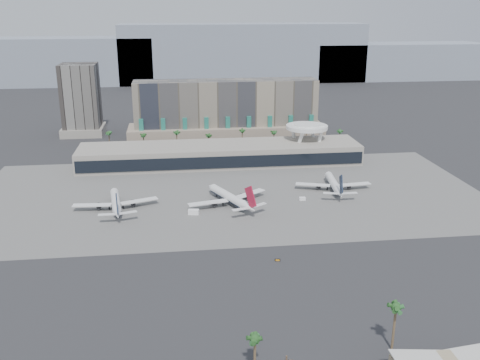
{
  "coord_description": "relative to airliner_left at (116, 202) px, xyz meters",
  "views": [
    {
      "loc": [
        -26.76,
        -203.6,
        93.54
      ],
      "look_at": [
        3.42,
        40.0,
        12.19
      ],
      "focal_mm": 40.0,
      "sensor_mm": 36.0,
      "label": 1
    }
  ],
  "objects": [
    {
      "name": "office_tower",
      "position": [
        -38.81,
        160.42,
        19.31
      ],
      "size": [
        30.0,
        30.0,
        52.0
      ],
      "color": "black",
      "rests_on": "ground"
    },
    {
      "name": "ground",
      "position": [
        56.19,
        -39.58,
        -3.63
      ],
      "size": [
        900.0,
        900.0,
        0.0
      ],
      "primitive_type": "plane",
      "color": "#232326",
      "rests_on": "ground"
    },
    {
      "name": "palm_row",
      "position": [
        63.19,
        105.42,
        6.87
      ],
      "size": [
        157.8,
        2.8,
        13.1
      ],
      "color": "brown",
      "rests_on": "ground"
    },
    {
      "name": "taxiway_sign",
      "position": [
        66.24,
        -62.63,
        -3.15
      ],
      "size": [
        2.12,
        0.61,
        0.95
      ],
      "rotation": [
        0.0,
        0.0,
        -0.15
      ],
      "color": "black",
      "rests_on": "ground"
    },
    {
      "name": "airliner_centre",
      "position": [
        54.48,
        -0.59,
        0.22
      ],
      "size": [
        39.87,
        41.02,
        15.25
      ],
      "rotation": [
        0.0,
        0.0,
        0.44
      ],
      "color": "white",
      "rests_on": "ground"
    },
    {
      "name": "service_vehicle_b",
      "position": [
        91.06,
        1.11,
        -2.82
      ],
      "size": [
        3.15,
        1.81,
        1.62
      ],
      "primitive_type": "cube",
      "rotation": [
        0.0,
        0.0,
        0.0
      ],
      "color": "white",
      "rests_on": "ground"
    },
    {
      "name": "airliner_right",
      "position": [
        110.91,
        13.9,
        -0.03
      ],
      "size": [
        39.94,
        41.29,
        14.26
      ],
      "rotation": [
        0.0,
        0.0,
        -0.1
      ],
      "color": "white",
      "rests_on": "ground"
    },
    {
      "name": "near_palm_a",
      "position": [
        48.05,
        -124.8,
        4.83
      ],
      "size": [
        6.0,
        6.0,
        11.28
      ],
      "color": "brown",
      "rests_on": "ground"
    },
    {
      "name": "airliner_left",
      "position": [
        0.0,
        0.0,
        0.0
      ],
      "size": [
        40.08,
        41.52,
        14.38
      ],
      "rotation": [
        0.0,
        0.0,
        0.14
      ],
      "color": "white",
      "rests_on": "ground"
    },
    {
      "name": "service_vehicle_a",
      "position": [
        36.39,
        -11.0,
        -2.43
      ],
      "size": [
        5.22,
        3.22,
        2.38
      ],
      "primitive_type": "cube",
      "rotation": [
        0.0,
        0.0,
        -0.18
      ],
      "color": "white",
      "rests_on": "ground"
    },
    {
      "name": "apron_pad",
      "position": [
        56.19,
        15.42,
        -3.6
      ],
      "size": [
        260.0,
        130.0,
        0.06
      ],
      "primitive_type": "cube",
      "color": "#5B5B59",
      "rests_on": "ground"
    },
    {
      "name": "hotel",
      "position": [
        66.19,
        134.84,
        13.18
      ],
      "size": [
        140.0,
        30.0,
        42.0
      ],
      "color": "gray",
      "rests_on": "ground"
    },
    {
      "name": "terminal",
      "position": [
        56.19,
        70.26,
        2.89
      ],
      "size": [
        170.0,
        32.5,
        14.5
      ],
      "color": "#A9A194",
      "rests_on": "ground"
    },
    {
      "name": "near_palm_b",
      "position": [
        88.13,
        -120.52,
        8.53
      ],
      "size": [
        6.0,
        6.0,
        15.07
      ],
      "color": "brown",
      "rests_on": "ground"
    },
    {
      "name": "saucer_structure",
      "position": [
        111.19,
        76.42,
        14.83
      ],
      "size": [
        26.0,
        26.0,
        21.89
      ],
      "color": "white",
      "rests_on": "ground"
    },
    {
      "name": "mountain_ridge",
      "position": [
        84.06,
        430.42,
        26.26
      ],
      "size": [
        680.0,
        60.0,
        70.0
      ],
      "color": "gray",
      "rests_on": "ground"
    }
  ]
}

